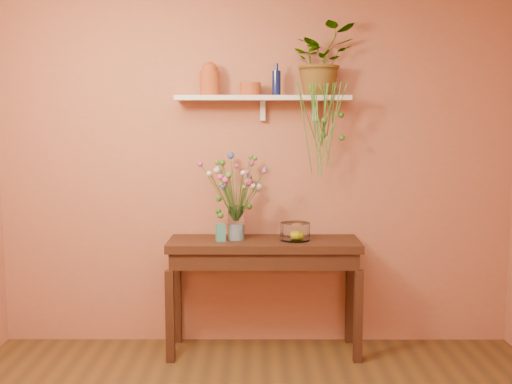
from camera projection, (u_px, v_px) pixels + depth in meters
The scene contains 13 objects.
room at pixel (255, 210), 2.65m from camera, with size 4.04×4.04×2.70m.
sideboard at pixel (264, 256), 4.46m from camera, with size 1.43×0.46×0.87m.
wall_shelf at pixel (264, 99), 4.45m from camera, with size 1.30×0.24×0.19m.
terracotta_jug at pixel (210, 79), 4.40m from camera, with size 0.17×0.17×0.25m.
terracotta_pot at pixel (250, 89), 4.44m from camera, with size 0.16×0.16×0.10m, color #9F411A.
blue_bottle at pixel (276, 82), 4.42m from camera, with size 0.08×0.08×0.24m.
spider_plant at pixel (321, 60), 4.44m from camera, with size 0.47×0.41×0.52m, color #33681D.
plant_fronds at pixel (327, 124), 4.34m from camera, with size 0.37×0.29×0.68m.
glass_vase at pixel (236, 225), 4.44m from camera, with size 0.12×0.12×0.26m.
bouquet at pixel (234, 183), 4.41m from camera, with size 0.52×0.56×0.51m.
glass_bowl at pixel (295, 232), 4.43m from camera, with size 0.22×0.22×0.13m.
lemon at pixel (296, 234), 4.44m from camera, with size 0.08×0.08×0.08m, color yellow.
carton at pixel (221, 232), 4.40m from camera, with size 0.07×0.05×0.13m, color teal.
Camera 1 is at (0.01, -2.62, 1.74)m, focal length 41.78 mm.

